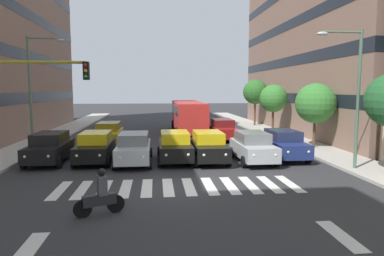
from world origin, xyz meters
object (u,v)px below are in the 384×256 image
at_px(motorcycle_with_rider, 100,196).
at_px(street_tree_3, 255,92).
at_px(bus_behind_traffic, 188,114).
at_px(street_tree_2, 273,99).
at_px(car_2, 208,146).
at_px(car_3, 175,146).
at_px(street_tree_1, 315,103).
at_px(car_0, 283,144).
at_px(car_6, 50,147).
at_px(street_lamp_right, 35,82).
at_px(car_row2_0, 223,129).
at_px(street_lamp_left, 352,85).
at_px(car_4, 134,148).
at_px(car_5, 96,147).
at_px(car_row2_1, 109,134).
at_px(traffic_light_gantry, 12,100).
at_px(car_1, 253,147).

height_order(motorcycle_with_rider, street_tree_3, street_tree_3).
distance_m(bus_behind_traffic, street_tree_2, 8.04).
height_order(car_2, street_tree_3, street_tree_3).
bearing_deg(car_3, street_tree_1, -162.22).
bearing_deg(car_0, street_tree_1, -137.97).
distance_m(car_6, street_lamp_right, 5.72).
relative_size(car_row2_0, motorcycle_with_rider, 2.77).
relative_size(car_0, street_lamp_left, 0.64).
height_order(car_0, car_4, same).
xyz_separation_m(motorcycle_with_rider, street_lamp_left, (-11.65, -5.09, 3.72)).
bearing_deg(motorcycle_with_rider, car_5, -79.59).
relative_size(car_row2_1, street_tree_3, 0.87).
height_order(car_6, street_tree_1, street_tree_1).
bearing_deg(car_2, traffic_light_gantry, 26.67).
bearing_deg(car_0, car_6, -0.67).
bearing_deg(car_row2_0, car_1, 90.37).
relative_size(car_6, street_lamp_left, 0.64).
height_order(motorcycle_with_rider, street_tree_1, street_tree_1).
bearing_deg(car_2, car_6, -3.29).
height_order(street_lamp_right, street_tree_3, street_lamp_right).
xyz_separation_m(car_2, street_lamp_right, (10.94, -4.39, 3.77)).
distance_m(bus_behind_traffic, street_tree_1, 12.54).
height_order(car_2, street_lamp_right, street_lamp_right).
relative_size(car_2, car_5, 1.00).
height_order(car_1, street_tree_3, street_tree_3).
height_order(car_0, street_lamp_left, street_lamp_left).
bearing_deg(traffic_light_gantry, street_lamp_left, -175.10).
height_order(traffic_light_gantry, street_tree_3, traffic_light_gantry).
bearing_deg(street_lamp_right, street_lamp_left, 156.89).
height_order(car_0, bus_behind_traffic, bus_behind_traffic).
bearing_deg(car_4, car_0, -176.53).
distance_m(car_4, car_5, 2.33).
relative_size(car_3, street_tree_3, 0.87).
height_order(car_5, street_lamp_right, street_lamp_right).
bearing_deg(car_4, street_lamp_left, 164.89).
relative_size(car_2, car_row2_1, 1.00).
relative_size(car_5, car_6, 1.00).
distance_m(car_1, car_row2_1, 11.43).
bearing_deg(street_lamp_left, car_0, -59.02).
height_order(car_row2_1, bus_behind_traffic, bus_behind_traffic).
height_order(street_lamp_left, street_lamp_right, street_lamp_right).
height_order(car_3, car_5, same).
bearing_deg(car_3, car_4, 9.36).
height_order(car_5, traffic_light_gantry, traffic_light_gantry).
distance_m(car_row2_1, street_tree_1, 15.08).
bearing_deg(bus_behind_traffic, car_2, 90.00).
relative_size(street_lamp_right, street_tree_3, 1.47).
bearing_deg(street_tree_2, car_row2_1, 18.07).
bearing_deg(street_lamp_right, car_0, 165.49).
bearing_deg(car_2, car_3, -6.02).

